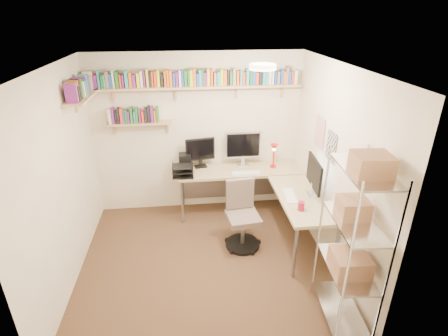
% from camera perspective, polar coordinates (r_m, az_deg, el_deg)
% --- Properties ---
extents(ground, '(3.20, 3.20, 0.00)m').
position_cam_1_polar(ground, '(4.78, -3.06, -14.97)').
color(ground, '#41271C').
rests_on(ground, ground).
extents(room_shell, '(3.24, 3.04, 2.52)m').
position_cam_1_polar(room_shell, '(3.98, -3.49, 2.49)').
color(room_shell, '#F3E7C5').
rests_on(room_shell, ground).
extents(wall_shelves, '(3.12, 1.09, 0.80)m').
position_cam_1_polar(wall_shelves, '(5.09, -9.49, 12.73)').
color(wall_shelves, tan).
rests_on(wall_shelves, ground).
extents(corner_desk, '(2.04, 1.98, 1.32)m').
position_cam_1_polar(corner_desk, '(5.25, 3.70, -1.31)').
color(corner_desk, tan).
rests_on(corner_desk, ground).
extents(office_chair, '(0.50, 0.51, 0.95)m').
position_cam_1_polar(office_chair, '(4.86, 2.96, -8.36)').
color(office_chair, black).
rests_on(office_chair, ground).
extents(wire_rack, '(0.45, 0.83, 1.95)m').
position_cam_1_polar(wire_rack, '(3.55, 20.55, -9.45)').
color(wire_rack, silver).
rests_on(wire_rack, ground).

